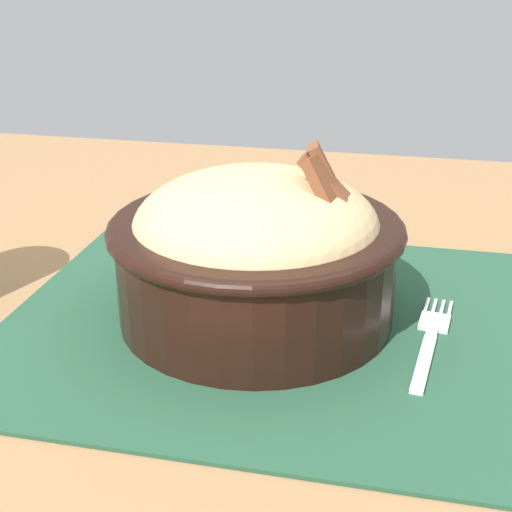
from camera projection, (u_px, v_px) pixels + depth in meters
name	position (u px, v px, depth m)	size (l,w,h in m)	color
table	(311.00, 383.00, 0.58)	(1.12, 0.99, 0.71)	olive
placemat	(322.00, 325.00, 0.54)	(0.48, 0.34, 0.00)	#1E422D
bowl	(256.00, 248.00, 0.53)	(0.24, 0.24, 0.14)	black
fork	(431.00, 337.00, 0.52)	(0.03, 0.14, 0.00)	silver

